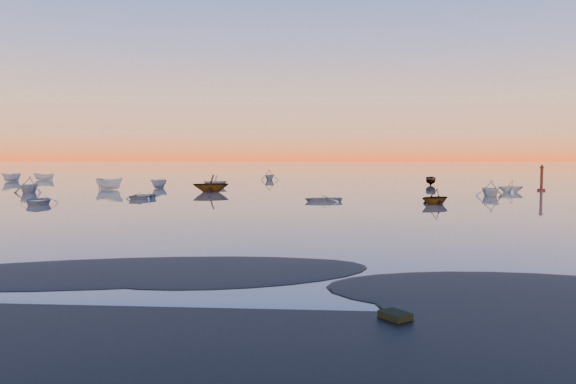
# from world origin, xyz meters

# --- Properties ---
(ground) EXTENTS (600.00, 600.00, 0.00)m
(ground) POSITION_xyz_m (0.00, 100.00, 0.00)
(ground) COLOR #70645D
(ground) RESTS_ON ground
(mud_lobes) EXTENTS (140.00, 6.00, 0.07)m
(mud_lobes) POSITION_xyz_m (0.00, -1.00, 0.01)
(mud_lobes) COLOR black
(mud_lobes) RESTS_ON ground
(moored_fleet) EXTENTS (124.00, 58.00, 1.20)m
(moored_fleet) POSITION_xyz_m (0.00, 53.00, 0.00)
(moored_fleet) COLOR #B8B8B4
(moored_fleet) RESTS_ON ground
(boat_near_left) EXTENTS (4.74, 3.44, 1.09)m
(boat_near_left) POSITION_xyz_m (-24.86, 28.63, 0.00)
(boat_near_left) COLOR gray
(boat_near_left) RESTS_ON ground
(boat_near_right) EXTENTS (3.92, 2.33, 1.28)m
(boat_near_right) POSITION_xyz_m (17.23, 42.20, 0.00)
(boat_near_right) COLOR #B8B8B4
(boat_near_right) RESTS_ON ground
(channel_marker) EXTENTS (0.94, 0.94, 3.35)m
(channel_marker) POSITION_xyz_m (26.01, 52.13, 1.33)
(channel_marker) COLOR #42170E
(channel_marker) RESTS_ON ground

